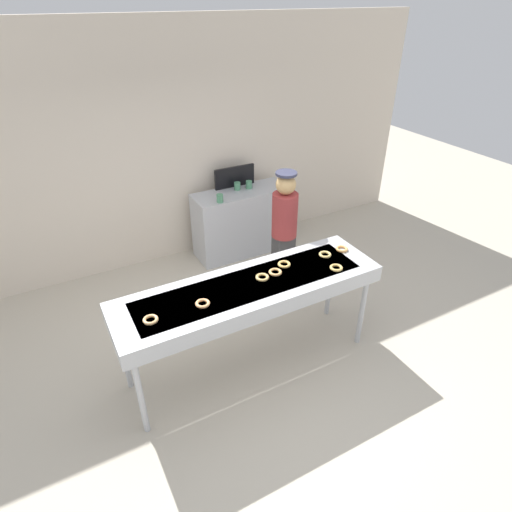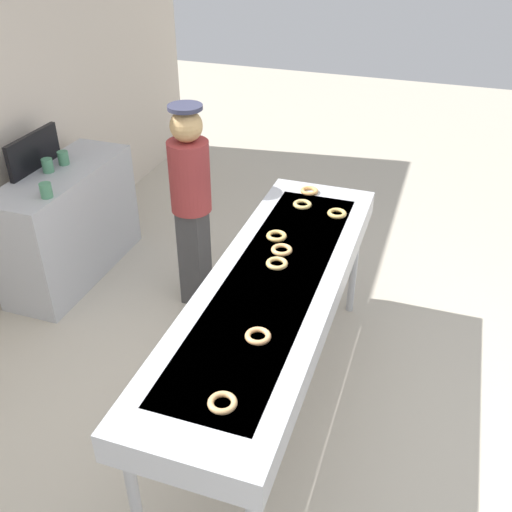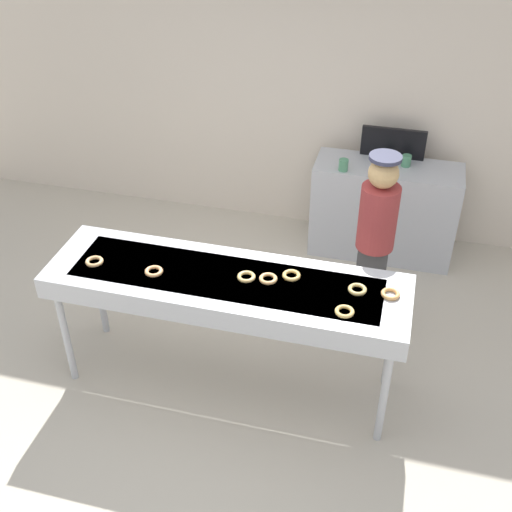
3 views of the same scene
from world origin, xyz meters
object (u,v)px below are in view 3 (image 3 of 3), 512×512
(fryer_conveyor, at_px, (226,287))
(paper_cup_1, at_px, (343,165))
(glazed_donut_4, at_px, (391,294))
(menu_display, at_px, (393,143))
(glazed_donut_3, at_px, (246,277))
(paper_cup_0, at_px, (406,161))
(glazed_donut_2, at_px, (94,261))
(worker_baker, at_px, (375,237))
(prep_counter, at_px, (384,210))
(glazed_donut_5, at_px, (268,279))
(glazed_donut_0, at_px, (345,312))
(paper_cup_2, at_px, (388,157))
(glazed_donut_7, at_px, (357,289))
(glazed_donut_6, at_px, (154,271))
(glazed_donut_1, at_px, (291,275))

(fryer_conveyor, xyz_separation_m, paper_cup_1, (0.55, 1.91, 0.08))
(glazed_donut_4, xyz_separation_m, menu_display, (-0.17, 2.22, 0.07))
(glazed_donut_3, height_order, paper_cup_0, paper_cup_0)
(fryer_conveyor, height_order, glazed_donut_2, glazed_donut_2)
(glazed_donut_2, height_order, glazed_donut_4, same)
(glazed_donut_2, height_order, menu_display, menu_display)
(glazed_donut_2, xyz_separation_m, paper_cup_1, (1.52, 1.99, -0.02))
(worker_baker, height_order, paper_cup_0, worker_baker)
(prep_counter, xyz_separation_m, paper_cup_0, (0.14, 0.05, 0.53))
(worker_baker, distance_m, prep_counter, 1.23)
(glazed_donut_4, distance_m, glazed_donut_5, 0.84)
(glazed_donut_0, distance_m, paper_cup_2, 2.35)
(glazed_donut_2, distance_m, menu_display, 3.06)
(menu_display, bearing_deg, paper_cup_1, -136.12)
(glazed_donut_4, distance_m, paper_cup_0, 2.06)
(glazed_donut_7, relative_size, paper_cup_1, 1.17)
(glazed_donut_0, xyz_separation_m, glazed_donut_4, (0.27, 0.26, 0.00))
(glazed_donut_5, distance_m, paper_cup_2, 2.23)
(glazed_donut_5, bearing_deg, paper_cup_0, 68.94)
(glazed_donut_6, height_order, prep_counter, glazed_donut_6)
(glazed_donut_7, distance_m, menu_display, 2.23)
(glazed_donut_0, relative_size, glazed_donut_5, 1.00)
(prep_counter, xyz_separation_m, paper_cup_2, (-0.02, 0.08, 0.53))
(glazed_donut_5, height_order, glazed_donut_7, same)
(glazed_donut_6, bearing_deg, glazed_donut_1, 11.80)
(glazed_donut_3, bearing_deg, paper_cup_0, 65.57)
(fryer_conveyor, bearing_deg, glazed_donut_0, -11.71)
(glazed_donut_2, distance_m, glazed_donut_6, 0.46)
(glazed_donut_0, xyz_separation_m, paper_cup_0, (0.24, 2.32, -0.02))
(glazed_donut_0, height_order, glazed_donut_7, same)
(glazed_donut_7, distance_m, prep_counter, 2.09)
(fryer_conveyor, bearing_deg, glazed_donut_4, 4.19)
(glazed_donut_2, relative_size, paper_cup_0, 1.17)
(glazed_donut_2, height_order, prep_counter, glazed_donut_2)
(glazed_donut_4, bearing_deg, worker_baker, 101.74)
(glazed_donut_1, distance_m, glazed_donut_5, 0.17)
(glazed_donut_7, xyz_separation_m, paper_cup_0, (0.19, 2.07, -0.02))
(glazed_donut_3, relative_size, prep_counter, 0.09)
(prep_counter, height_order, paper_cup_2, paper_cup_2)
(prep_counter, bearing_deg, menu_display, 90.00)
(glazed_donut_4, bearing_deg, paper_cup_2, 95.42)
(paper_cup_2, height_order, menu_display, menu_display)
(glazed_donut_2, xyz_separation_m, glazed_donut_5, (1.26, 0.12, 0.00))
(glazed_donut_6, height_order, paper_cup_2, paper_cup_2)
(paper_cup_2, bearing_deg, glazed_donut_4, -84.58)
(glazed_donut_0, bearing_deg, glazed_donut_6, 175.92)
(worker_baker, distance_m, paper_cup_1, 1.05)
(glazed_donut_3, xyz_separation_m, paper_cup_1, (0.41, 1.89, -0.02))
(paper_cup_0, xyz_separation_m, paper_cup_2, (-0.17, 0.03, 0.00))
(fryer_conveyor, height_order, worker_baker, worker_baker)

